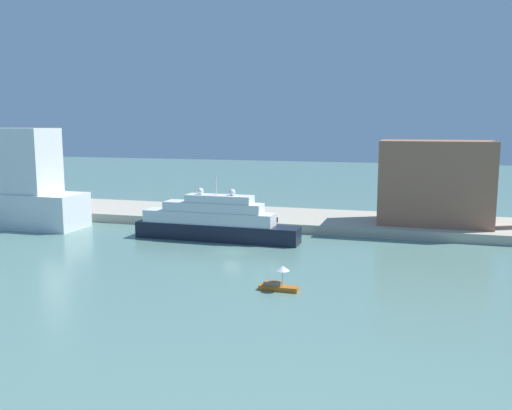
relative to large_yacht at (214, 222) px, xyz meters
name	(u,v)px	position (x,y,z in m)	size (l,w,h in m)	color
ground	(232,252)	(5.68, -7.15, -3.03)	(400.00, 400.00, 0.00)	slate
quay_dock	(275,219)	(5.68, 18.23, -2.20)	(110.00, 18.76, 1.65)	#B7AD99
large_yacht	(214,222)	(0.00, 0.00, 0.00)	(27.76, 4.19, 10.75)	black
small_motorboat	(279,282)	(17.08, -23.66, -2.04)	(4.55, 1.60, 2.95)	#C66019
harbor_building	(435,182)	(34.82, 16.84, 5.89)	(18.89, 10.37, 14.53)	#9E664C
parked_car	(186,211)	(-11.15, 13.65, -0.79)	(4.39, 1.65, 1.37)	#1E4C99
person_figure	(201,213)	(-7.12, 11.50, -0.65)	(0.36, 0.36, 1.58)	#4C4C4C
mooring_bollard	(277,220)	(8.12, 9.95, -0.93)	(0.39, 0.39, 0.89)	black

